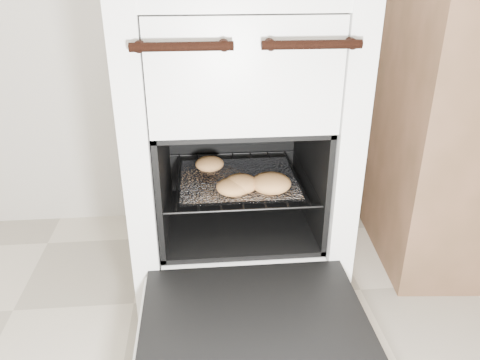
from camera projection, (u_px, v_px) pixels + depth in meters
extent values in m
cube|color=white|center=(235.00, 141.00, 1.33)|extent=(0.55, 0.59, 0.85)
cylinder|color=black|center=(182.00, 47.00, 0.91)|extent=(0.20, 0.02, 0.02)
cylinder|color=black|center=(312.00, 45.00, 0.93)|extent=(0.20, 0.02, 0.02)
cube|color=black|center=(254.00, 320.00, 1.00)|extent=(0.48, 0.37, 0.02)
cube|color=white|center=(254.00, 326.00, 1.00)|extent=(0.50, 0.39, 0.01)
cylinder|color=black|center=(166.00, 181.00, 1.28)|extent=(0.01, 0.39, 0.01)
cylinder|color=black|center=(307.00, 176.00, 1.32)|extent=(0.01, 0.39, 0.01)
cylinder|color=black|center=(244.00, 210.00, 1.13)|extent=(0.40, 0.01, 0.01)
cylinder|color=black|center=(232.00, 154.00, 1.47)|extent=(0.40, 0.01, 0.01)
cylinder|color=black|center=(178.00, 181.00, 1.29)|extent=(0.01, 0.37, 0.01)
cylinder|color=black|center=(198.00, 180.00, 1.29)|extent=(0.01, 0.37, 0.01)
cylinder|color=black|center=(218.00, 179.00, 1.30)|extent=(0.01, 0.37, 0.01)
cylinder|color=black|center=(238.00, 178.00, 1.30)|extent=(0.01, 0.37, 0.01)
cylinder|color=black|center=(257.00, 178.00, 1.30)|extent=(0.01, 0.37, 0.01)
cylinder|color=black|center=(277.00, 177.00, 1.31)|extent=(0.01, 0.37, 0.01)
cylinder|color=black|center=(296.00, 176.00, 1.31)|extent=(0.01, 0.37, 0.01)
cube|color=white|center=(238.00, 179.00, 1.28)|extent=(0.31, 0.28, 0.01)
ellipsoid|color=tan|center=(271.00, 183.00, 1.20)|extent=(0.14, 0.14, 0.05)
ellipsoid|color=tan|center=(233.00, 187.00, 1.19)|extent=(0.11, 0.11, 0.04)
ellipsoid|color=tan|center=(241.00, 184.00, 1.20)|extent=(0.13, 0.13, 0.04)
ellipsoid|color=tan|center=(210.00, 164.00, 1.32)|extent=(0.10, 0.10, 0.04)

